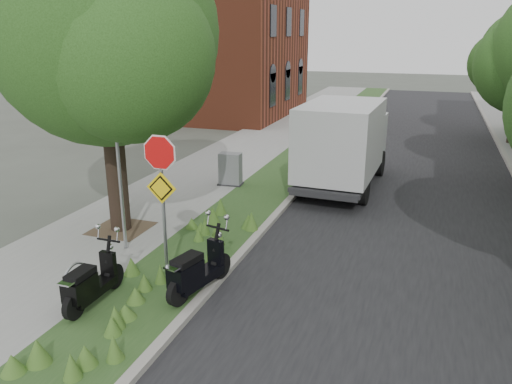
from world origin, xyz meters
TOP-DOWN VIEW (x-y plane):
  - ground at (0.00, 0.00)m, footprint 120.00×120.00m
  - sidewalk_near at (-4.25, 10.00)m, footprint 3.50×60.00m
  - verge at (-1.50, 10.00)m, footprint 2.00×60.00m
  - kerb_near at (-0.50, 10.00)m, footprint 0.20×60.00m
  - road at (3.00, 10.00)m, footprint 7.00×60.00m
  - street_tree_main at (-4.08, 2.86)m, footprint 6.21×5.54m
  - bare_post at (-3.20, 1.80)m, footprint 0.08×0.08m
  - bike_hoop at (-2.70, -0.60)m, footprint 0.06×0.78m
  - sign_assembly at (-1.40, 0.58)m, footprint 0.94×0.08m
  - brick_building at (-9.50, 22.00)m, footprint 9.40×10.40m
  - scooter_near at (-2.30, -0.76)m, footprint 0.36×1.73m
  - scooter_far at (-0.65, 0.30)m, footprint 0.67×1.85m
  - box_truck at (0.75, 8.72)m, footprint 2.37×5.58m
  - utility_cabinet at (-2.80, 7.47)m, footprint 0.85×0.61m

SIDE VIEW (x-z plane):
  - ground at x=0.00m, z-range 0.00..0.00m
  - road at x=3.00m, z-range 0.00..0.01m
  - sidewalk_near at x=-4.25m, z-range 0.00..0.12m
  - verge at x=-1.50m, z-range 0.00..0.12m
  - kerb_near at x=-0.50m, z-range 0.00..0.13m
  - bike_hoop at x=-2.70m, z-range 0.11..0.88m
  - scooter_near at x=-2.30m, z-range 0.11..0.93m
  - scooter_far at x=-0.65m, z-range 0.11..1.00m
  - utility_cabinet at x=-2.80m, z-range 0.10..1.18m
  - box_truck at x=0.75m, z-range 0.38..2.87m
  - bare_post at x=-3.20m, z-range 0.12..4.12m
  - sign_assembly at x=-1.40m, z-range 0.72..3.94m
  - brick_building at x=-9.50m, z-range 0.06..8.36m
  - street_tree_main at x=-4.08m, z-range 0.97..8.63m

